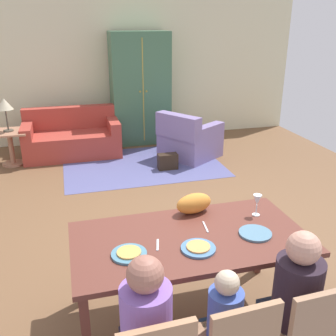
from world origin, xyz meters
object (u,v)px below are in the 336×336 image
(wine_glass, at_px, (257,201))
(couch, at_px, (72,138))
(plate_near_woman, at_px, (255,233))
(armoire, at_px, (140,89))
(plate_near_child, at_px, (198,248))
(person_child, at_px, (221,334))
(handbag, at_px, (168,162))
(person_woman, at_px, (291,309))
(cat, at_px, (194,203))
(armchair, at_px, (188,140))
(side_table, at_px, (10,143))
(dining_table, at_px, (190,245))
(plate_near_man, at_px, (129,254))
(dining_chair_woman, at_px, (306,331))
(table_lamp, at_px, (5,105))

(wine_glass, relative_size, couch, 0.11)
(plate_near_woman, xyz_separation_m, couch, (-1.24, 4.53, -0.46))
(plate_near_woman, xyz_separation_m, armoire, (0.11, 4.99, 0.28))
(plate_near_child, distance_m, person_child, 0.58)
(person_child, xyz_separation_m, handbag, (0.71, 3.92, -0.30))
(person_woman, bearing_deg, plate_near_child, 136.21)
(plate_near_woman, distance_m, couch, 4.72)
(plate_near_woman, bearing_deg, handbag, 86.22)
(cat, relative_size, armoire, 0.15)
(armchair, xyz_separation_m, side_table, (-2.97, 0.43, 0.06))
(dining_table, xyz_separation_m, plate_near_child, (0.00, -0.18, 0.08))
(plate_near_woman, height_order, person_child, person_child)
(plate_near_man, xyz_separation_m, couch, (-0.27, 4.55, -0.46))
(person_child, bearing_deg, plate_near_woman, 48.44)
(dining_table, distance_m, dining_chair_woman, 0.98)
(plate_near_man, distance_m, handbag, 3.65)
(wine_glass, relative_size, armoire, 0.09)
(cat, xyz_separation_m, handbag, (0.56, 2.91, -0.71))
(dining_chair_woman, xyz_separation_m, person_woman, (-0.00, 0.18, 0.02))
(table_lamp, bearing_deg, armchair, -8.23)
(person_child, distance_m, handbag, 4.00)
(plate_near_child, distance_m, armchair, 4.13)
(wine_glass, height_order, cat, wine_glass)
(dining_table, height_order, plate_near_child, plate_near_child)
(wine_glass, relative_size, side_table, 0.32)
(plate_near_man, relative_size, handbag, 0.78)
(plate_near_child, height_order, dining_chair_woman, dining_chair_woman)
(dining_table, relative_size, dining_chair_woman, 2.04)
(cat, distance_m, couch, 4.20)
(plate_near_woman, xyz_separation_m, table_lamp, (-2.24, 4.27, 0.24))
(dining_chair_woman, height_order, cat, cat)
(person_child, distance_m, side_table, 5.13)
(table_lamp, xyz_separation_m, handbag, (2.47, -0.90, -0.88))
(plate_near_woman, bearing_deg, cat, 126.19)
(dining_table, bearing_deg, handbag, 77.74)
(plate_near_child, xyz_separation_m, person_woman, (0.49, -0.47, -0.26))
(person_child, height_order, couch, person_child)
(plate_near_woman, height_order, table_lamp, table_lamp)
(wine_glass, bearing_deg, person_child, -127.58)
(armchair, bearing_deg, cat, -107.50)
(plate_near_man, bearing_deg, plate_near_child, -7.01)
(dining_chair_woman, distance_m, armchair, 4.62)
(dining_table, xyz_separation_m, dining_chair_woman, (0.49, -0.82, -0.20))
(cat, xyz_separation_m, side_table, (-1.91, 3.81, -0.47))
(plate_near_child, relative_size, table_lamp, 0.46)
(plate_near_woman, relative_size, person_woman, 0.23)
(dining_chair_woman, height_order, armchair, dining_chair_woman)
(dining_table, bearing_deg, armchair, 72.00)
(person_woman, distance_m, couch, 5.23)
(wine_glass, distance_m, person_child, 1.15)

